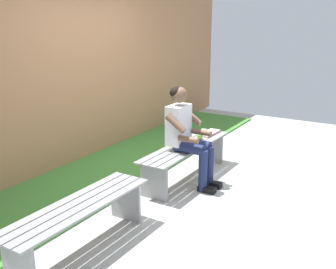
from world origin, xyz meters
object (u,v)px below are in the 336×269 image
object	(u,v)px
apple	(200,136)
bench_near	(186,153)
book_open	(209,133)
bench_far	(79,216)
person_seated	(187,132)

from	to	relation	value
apple	bench_near	bearing A→B (deg)	-3.28
bench_near	book_open	bearing A→B (deg)	178.05
bench_far	apple	world-z (taller)	apple
bench_near	bench_far	bearing A→B (deg)	0.00
bench_near	book_open	xyz separation A→B (m)	(-0.66, 0.02, 0.12)
book_open	apple	bearing A→B (deg)	0.32
bench_near	person_seated	xyz separation A→B (m)	(0.17, 0.10, 0.35)
bench_far	apple	bearing A→B (deg)	179.51
bench_near	person_seated	bearing A→B (deg)	30.93
bench_near	bench_far	xyz separation A→B (m)	(2.01, 0.00, -0.01)
person_seated	book_open	distance (m)	0.86
person_seated	apple	xyz separation A→B (m)	(-0.52, -0.08, -0.20)
bench_near	person_seated	world-z (taller)	person_seated
person_seated	apple	distance (m)	0.57
bench_near	book_open	size ratio (longest dim) A/B	4.26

